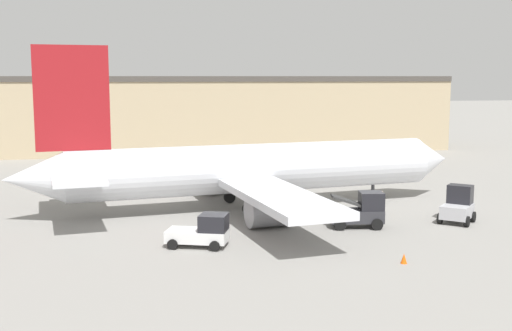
{
  "coord_description": "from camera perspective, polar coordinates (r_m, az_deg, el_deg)",
  "views": [
    {
      "loc": [
        -8.79,
        -47.81,
        10.05
      ],
      "look_at": [
        0.0,
        0.0,
        3.27
      ],
      "focal_mm": 45.0,
      "sensor_mm": 36.0,
      "label": 1
    }
  ],
  "objects": [
    {
      "name": "pushback_tug",
      "position": [
        46.57,
        17.51,
        -3.47
      ],
      "size": [
        3.2,
        3.23,
        2.56
      ],
      "rotation": [
        0.0,
        0.0,
        0.84
      ],
      "color": "#B2B2B7",
      "rests_on": "ground_plane"
    },
    {
      "name": "baggage_tug",
      "position": [
        38.35,
        -4.75,
        -5.87
      ],
      "size": [
        3.99,
        2.98,
        1.99
      ],
      "rotation": [
        0.0,
        0.0,
        -0.34
      ],
      "color": "silver",
      "rests_on": "ground_plane"
    },
    {
      "name": "belt_loader_truck",
      "position": [
        43.52,
        9.29,
        -3.99
      ],
      "size": [
        3.71,
        2.38,
        2.41
      ],
      "rotation": [
        0.0,
        0.0,
        -0.15
      ],
      "color": "#2D2D33",
      "rests_on": "ground_plane"
    },
    {
      "name": "terminal_building",
      "position": [
        88.71,
        -5.46,
        4.66
      ],
      "size": [
        68.31,
        14.23,
        10.08
      ],
      "color": "tan",
      "rests_on": "ground_plane"
    },
    {
      "name": "airplane",
      "position": [
        48.79,
        -1.13,
        -0.3
      ],
      "size": [
        35.45,
        30.99,
        12.17
      ],
      "rotation": [
        0.0,
        0.0,
        0.15
      ],
      "color": "silver",
      "rests_on": "ground_plane"
    },
    {
      "name": "ground_crew_worker",
      "position": [
        48.33,
        11.1,
        -3.14
      ],
      "size": [
        0.37,
        0.37,
        1.67
      ],
      "rotation": [
        0.0,
        0.0,
        4.09
      ],
      "color": "#1E2338",
      "rests_on": "ground_plane"
    },
    {
      "name": "safety_cone_near",
      "position": [
        35.92,
        13.01,
        -8.06
      ],
      "size": [
        0.36,
        0.36,
        0.55
      ],
      "color": "#EF590F",
      "rests_on": "ground_plane"
    },
    {
      "name": "ground_plane",
      "position": [
        49.64,
        0.0,
        -3.75
      ],
      "size": [
        400.0,
        400.0,
        0.0
      ],
      "primitive_type": "plane",
      "color": "gray"
    }
  ]
}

